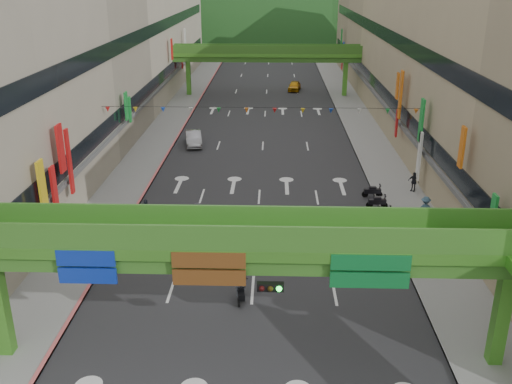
{
  "coord_description": "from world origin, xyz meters",
  "views": [
    {
      "loc": [
        1.05,
        -15.4,
        16.42
      ],
      "look_at": [
        0.0,
        18.0,
        3.5
      ],
      "focal_mm": 40.0,
      "sensor_mm": 36.0,
      "label": 1
    }
  ],
  "objects_px": {
    "scooter_rider_near": "(241,285)",
    "car_silver": "(194,138)",
    "car_yellow": "(294,86)",
    "scooter_rider_mid": "(315,225)",
    "overpass_near": "(269,264)",
    "pedestrian_red": "(419,252)"
  },
  "relations": [
    {
      "from": "pedestrian_red",
      "to": "scooter_rider_near",
      "type": "bearing_deg",
      "value": -157.2
    },
    {
      "from": "scooter_rider_mid",
      "to": "car_silver",
      "type": "distance_m",
      "value": 23.89
    },
    {
      "from": "scooter_rider_mid",
      "to": "pedestrian_red",
      "type": "bearing_deg",
      "value": -30.52
    },
    {
      "from": "car_silver",
      "to": "pedestrian_red",
      "type": "distance_m",
      "value": 29.95
    },
    {
      "from": "car_silver",
      "to": "car_yellow",
      "type": "xyz_separation_m",
      "value": [
        11.09,
        28.88,
        -0.02
      ]
    },
    {
      "from": "scooter_rider_near",
      "to": "car_yellow",
      "type": "bearing_deg",
      "value": 85.39
    },
    {
      "from": "scooter_rider_near",
      "to": "car_silver",
      "type": "xyz_separation_m",
      "value": [
        -6.41,
        29.16,
        -0.25
      ]
    },
    {
      "from": "scooter_rider_near",
      "to": "pedestrian_red",
      "type": "relative_size",
      "value": 1.21
    },
    {
      "from": "scooter_rider_near",
      "to": "car_silver",
      "type": "relative_size",
      "value": 0.48
    },
    {
      "from": "overpass_near",
      "to": "car_yellow",
      "type": "xyz_separation_m",
      "value": [
        3.16,
        63.5,
        -4.51
      ]
    },
    {
      "from": "car_silver",
      "to": "scooter_rider_near",
      "type": "bearing_deg",
      "value": -87.57
    },
    {
      "from": "car_silver",
      "to": "pedestrian_red",
      "type": "xyz_separation_m",
      "value": [
        16.8,
        -24.79,
        0.14
      ]
    },
    {
      "from": "car_silver",
      "to": "scooter_rider_mid",
      "type": "bearing_deg",
      "value": -72.97
    },
    {
      "from": "scooter_rider_near",
      "to": "overpass_near",
      "type": "bearing_deg",
      "value": -74.47
    },
    {
      "from": "overpass_near",
      "to": "scooter_rider_near",
      "type": "xyz_separation_m",
      "value": [
        -1.52,
        5.47,
        -4.23
      ]
    },
    {
      "from": "overpass_near",
      "to": "car_yellow",
      "type": "distance_m",
      "value": 63.74
    },
    {
      "from": "car_silver",
      "to": "car_yellow",
      "type": "height_order",
      "value": "car_silver"
    },
    {
      "from": "scooter_rider_near",
      "to": "pedestrian_red",
      "type": "height_order",
      "value": "scooter_rider_near"
    },
    {
      "from": "overpass_near",
      "to": "car_silver",
      "type": "relative_size",
      "value": 6.42
    },
    {
      "from": "scooter_rider_mid",
      "to": "pedestrian_red",
      "type": "distance_m",
      "value": 6.91
    },
    {
      "from": "car_yellow",
      "to": "scooter_rider_mid",
      "type": "bearing_deg",
      "value": -82.24
    },
    {
      "from": "car_yellow",
      "to": "pedestrian_red",
      "type": "relative_size",
      "value": 2.37
    }
  ]
}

